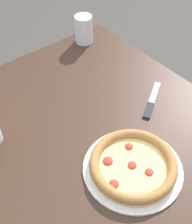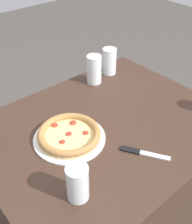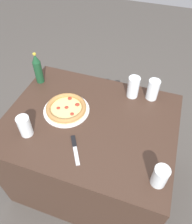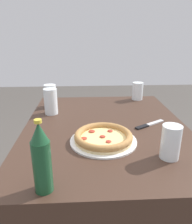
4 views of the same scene
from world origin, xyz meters
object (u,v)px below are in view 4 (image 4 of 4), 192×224
pizza_pepperoni (103,137)px  knife (149,125)px  glass_cola (137,92)px  beer_bottle (42,159)px  glass_mango_juice (50,97)px  glass_red_wine (171,144)px  glass_water (51,103)px

pizza_pepperoni → knife: 0.31m
glass_cola → beer_bottle: (0.95, -0.52, 0.06)m
glass_mango_juice → glass_red_wine: (0.65, 0.55, -0.01)m
pizza_pepperoni → glass_red_wine: size_ratio=2.20×
glass_red_wine → knife: size_ratio=0.76×
glass_water → glass_cola: bearing=114.1°
glass_cola → glass_red_wine: glass_red_wine is taller
glass_cola → glass_mango_juice: (0.13, -0.61, 0.01)m
glass_cola → glass_water: bearing=-65.9°
pizza_pepperoni → glass_red_wine: glass_red_wine is taller
pizza_pepperoni → glass_mango_juice: (-0.51, -0.30, 0.05)m
glass_red_wine → knife: bearing=178.4°
glass_water → glass_mango_juice: glass_water is taller
pizza_pepperoni → beer_bottle: (0.31, -0.21, 0.09)m
glass_cola → glass_red_wine: (0.79, -0.06, 0.01)m
beer_bottle → pizza_pepperoni: bearing=145.4°
glass_cola → beer_bottle: 1.08m
glass_cola → beer_bottle: beer_bottle is taller
knife → glass_red_wine: bearing=-1.6°
pizza_pepperoni → glass_red_wine: (0.15, 0.25, 0.04)m
pizza_pepperoni → glass_red_wine: bearing=59.6°
knife → glass_mango_juice: bearing=-121.1°
glass_red_wine → beer_bottle: beer_bottle is taller
glass_water → glass_red_wine: glass_water is taller
glass_mango_juice → glass_red_wine: bearing=40.3°
glass_red_wine → pizza_pepperoni: bearing=-120.4°
pizza_pepperoni → beer_bottle: bearing=-34.6°
glass_water → glass_red_wine: bearing=45.5°
glass_mango_juice → pizza_pepperoni: bearing=31.0°
glass_water → beer_bottle: size_ratio=0.64×
glass_water → beer_bottle: (0.69, 0.07, 0.04)m
pizza_pepperoni → glass_mango_juice: 0.59m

